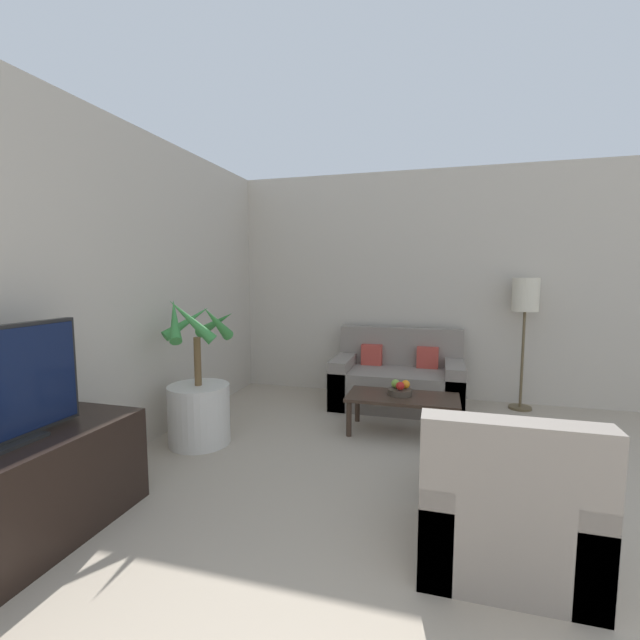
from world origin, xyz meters
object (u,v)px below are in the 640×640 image
at_px(television, 9,385).
at_px(sofa_loveseat, 397,381).
at_px(floor_lamp, 525,302).
at_px(apple_green, 395,384).
at_px(orange_fruit, 406,384).
at_px(coffee_table, 403,401).
at_px(apple_red, 400,386).
at_px(fruit_bowl, 400,392).
at_px(armchair, 502,510).
at_px(potted_palm, 199,401).
at_px(ottoman, 492,463).
at_px(tv_console, 18,498).

xyz_separation_m(television, sofa_loveseat, (1.70, 3.15, -0.63)).
xyz_separation_m(floor_lamp, apple_green, (-1.27, -1.02, -0.73)).
height_order(floor_lamp, orange_fruit, floor_lamp).
bearing_deg(orange_fruit, coffee_table, -106.66).
bearing_deg(floor_lamp, apple_red, -138.07).
relative_size(sofa_loveseat, floor_lamp, 0.98).
xyz_separation_m(fruit_bowl, armchair, (0.67, -1.71, -0.11)).
bearing_deg(apple_green, floor_lamp, 38.79).
bearing_deg(television, armchair, 13.96).
distance_m(potted_palm, floor_lamp, 3.51).
bearing_deg(coffee_table, ottoman, -53.63).
xyz_separation_m(fruit_bowl, apple_red, (0.01, -0.04, 0.07)).
height_order(television, ottoman, television).
distance_m(sofa_loveseat, ottoman, 1.95).
height_order(television, orange_fruit, television).
bearing_deg(tv_console, apple_red, 51.72).
xyz_separation_m(potted_palm, floor_lamp, (2.90, 1.81, 0.80)).
bearing_deg(television, floor_lamp, 48.22).
bearing_deg(tv_console, apple_green, 53.39).
height_order(sofa_loveseat, floor_lamp, floor_lamp).
distance_m(fruit_bowl, apple_red, 0.08).
distance_m(apple_green, armchair, 1.90).
xyz_separation_m(floor_lamp, apple_red, (-1.22, -1.10, -0.73)).
relative_size(tv_console, apple_red, 17.48).
height_order(potted_palm, ottoman, potted_palm).
bearing_deg(armchair, television, -166.04).
bearing_deg(apple_red, floor_lamp, 41.93).
distance_m(potted_palm, apple_green, 1.81).
relative_size(tv_console, sofa_loveseat, 0.97).
relative_size(potted_palm, floor_lamp, 0.91).
bearing_deg(potted_palm, tv_console, -94.68).
bearing_deg(fruit_bowl, potted_palm, -155.82).
distance_m(sofa_loveseat, apple_red, 0.88).
xyz_separation_m(fruit_bowl, ottoman, (0.71, -0.95, -0.18)).
distance_m(television, armchair, 2.62).
bearing_deg(tv_console, sofa_loveseat, 61.59).
xyz_separation_m(television, potted_palm, (0.13, 1.58, -0.54)).
bearing_deg(armchair, floor_lamp, 78.69).
distance_m(tv_console, apple_green, 2.95).
xyz_separation_m(tv_console, orange_fruit, (1.85, 2.36, 0.15)).
height_order(tv_console, floor_lamp, floor_lamp).
bearing_deg(apple_green, ottoman, -52.65).
bearing_deg(potted_palm, orange_fruit, 24.55).
height_order(tv_console, apple_red, tv_console).
bearing_deg(sofa_loveseat, fruit_bowl, -83.30).
height_order(television, armchair, television).
distance_m(potted_palm, fruit_bowl, 1.83).
height_order(coffee_table, apple_red, apple_red).
relative_size(tv_console, armchair, 1.64).
xyz_separation_m(television, floor_lamp, (3.02, 3.38, 0.27)).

